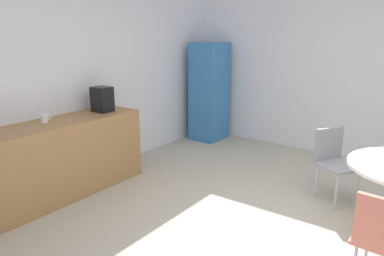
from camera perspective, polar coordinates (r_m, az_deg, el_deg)
ground_plane at (r=3.51m, az=15.22°, el=-18.19°), size 6.00×6.00×0.00m
wall_back at (r=4.88m, az=-18.67°, el=7.20°), size 6.00×0.10×2.60m
wall_side_right at (r=5.91m, az=26.75°, el=7.61°), size 0.10×6.00×2.60m
counter_block at (r=4.43m, az=-22.21°, el=-5.22°), size 2.46×0.60×0.90m
locker_cabinet at (r=6.48m, az=2.76°, el=5.76°), size 0.60×0.50×1.72m
chair_gray at (r=4.44m, az=21.47°, el=-4.10°), size 0.58×0.58×0.83m
mug_green at (r=4.84m, az=-14.39°, el=3.21°), size 0.13×0.08×0.09m
mug_red at (r=4.40m, az=-22.30°, el=1.42°), size 0.13×0.08×0.09m
coffee_maker at (r=4.77m, az=-14.02°, el=4.44°), size 0.20×0.24×0.32m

